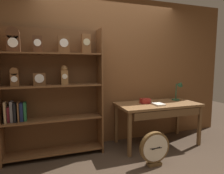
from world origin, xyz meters
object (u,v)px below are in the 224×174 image
Objects in this scene: toolbox_small at (145,101)px; open_repair_manual at (158,104)px; desk_lamp at (179,89)px; round_clock_large at (155,148)px; workbench at (158,108)px; bookshelf at (50,90)px.

open_repair_manual is at bearing -49.61° from toolbox_small.
desk_lamp is 1.42m from round_clock_large.
workbench is at bearing -21.01° from toolbox_small.
open_repair_manual is 0.45× the size of round_clock_large.
desk_lamp is 2.31× the size of toolbox_small.
desk_lamp reaches higher than open_repair_manual.
desk_lamp is at bearing 38.01° from round_clock_large.
bookshelf is at bearing 176.63° from toolbox_small.
open_repair_manual is at bearing -158.30° from desk_lamp.
bookshelf reaches higher than open_repair_manual.
desk_lamp reaches higher than workbench.
desk_lamp reaches higher than round_clock_large.
bookshelf is 1.84m from workbench.
toolbox_small is at bearing 158.99° from workbench.
toolbox_small reaches higher than round_clock_large.
open_repair_manual is (0.15, -0.18, -0.03)m from toolbox_small.
bookshelf is 11.93× the size of toolbox_small.
workbench is 8.71× the size of toolbox_small.
open_repair_manual is at bearing -122.77° from workbench.
toolbox_small is at bearing -175.85° from desk_lamp.
round_clock_large is (-0.97, -0.76, -0.71)m from desk_lamp.
workbench is 0.87m from round_clock_large.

